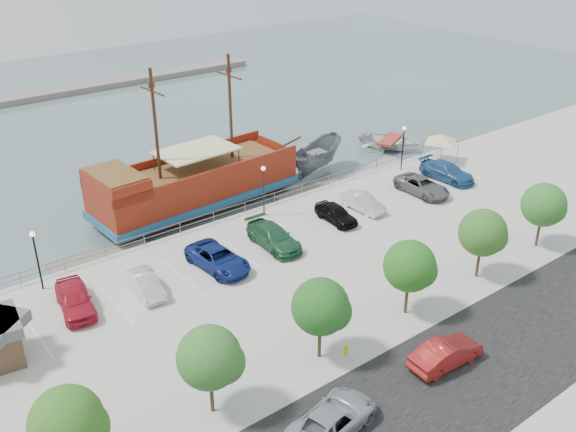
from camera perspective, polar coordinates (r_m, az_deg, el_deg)
ground at (r=48.21m, az=2.40°, el=-3.71°), size 160.00×160.00×0.00m
land_slab at (r=37.57m, az=24.16°, el=-15.77°), size 100.00×58.00×1.20m
street at (r=38.93m, az=17.96°, el=-11.69°), size 100.00×8.00×0.04m
sidewalk at (r=41.72m, az=11.30°, el=-7.93°), size 100.00×4.00×0.05m
seawall_railing at (r=53.00m, az=-2.96°, el=1.09°), size 50.00×0.06×1.00m
far_shore at (r=97.29m, az=-14.30°, el=11.54°), size 40.00×3.00×0.80m
pirate_ship at (r=56.19m, az=-6.87°, el=3.24°), size 21.24×6.97×13.29m
patrol_boat at (r=62.34m, az=2.55°, el=5.04°), size 8.02×5.12×2.91m
speedboat at (r=69.68m, az=9.01°, el=6.42°), size 7.06×7.95×1.36m
dock_west at (r=49.53m, az=-16.31°, el=-3.70°), size 7.56×2.91×0.42m
dock_mid at (r=58.45m, az=2.00°, el=2.21°), size 7.15×2.53×0.40m
dock_east at (r=63.74m, az=7.90°, el=4.09°), size 7.21×3.66×0.40m
canopy_tent at (r=63.79m, az=13.49°, el=7.08°), size 4.59×4.59×3.21m
street_van at (r=32.46m, az=3.99°, el=-17.55°), size 5.54×3.33×1.44m
street_sedan at (r=37.09m, az=13.85°, el=-11.78°), size 4.60×1.81×1.49m
fire_hydrant at (r=37.07m, az=5.16°, el=-11.76°), size 0.23×0.23×0.67m
lamp_post_left at (r=44.26m, az=-21.53°, el=-2.84°), size 0.36×0.36×4.28m
lamp_post_mid at (r=51.03m, az=-2.19°, el=3.04°), size 0.36×0.36×4.28m
lamp_post_right at (r=61.01m, az=10.22°, el=6.65°), size 0.36×0.36×4.28m
tree_a at (r=29.94m, az=-18.74°, el=-17.08°), size 3.30×3.20×5.00m
tree_b at (r=31.88m, az=-6.72°, el=-12.48°), size 3.30×3.20×5.00m
tree_c at (r=35.13m, az=3.15°, el=-8.16°), size 3.30×3.20×5.00m
tree_d at (r=39.37m, az=10.97°, el=-4.49°), size 3.30×3.20×5.00m
tree_e at (r=44.32m, az=17.09°, el=-1.52°), size 3.30×3.20×5.00m
tree_f at (r=49.76m, az=21.92°, el=0.84°), size 3.30×3.20×5.00m
parked_car_a at (r=42.37m, az=-18.43°, el=-7.01°), size 2.74×5.08×1.64m
parked_car_b at (r=42.96m, az=-12.48°, el=-5.92°), size 1.87×4.16×1.32m
parked_car_c at (r=44.86m, az=-6.25°, el=-3.77°), size 2.90×5.56×1.49m
parked_car_d at (r=47.29m, az=-1.29°, el=-1.88°), size 2.37×5.40×1.54m
parked_car_e at (r=51.07m, az=4.28°, el=0.24°), size 1.88×4.21×1.41m
parked_car_f at (r=53.17m, az=6.65°, el=1.22°), size 1.61×4.23×1.38m
parked_car_g at (r=56.98m, az=11.83°, el=2.64°), size 2.54×5.28×1.45m
parked_car_h at (r=60.38m, az=13.95°, el=3.86°), size 2.52×5.48×1.55m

